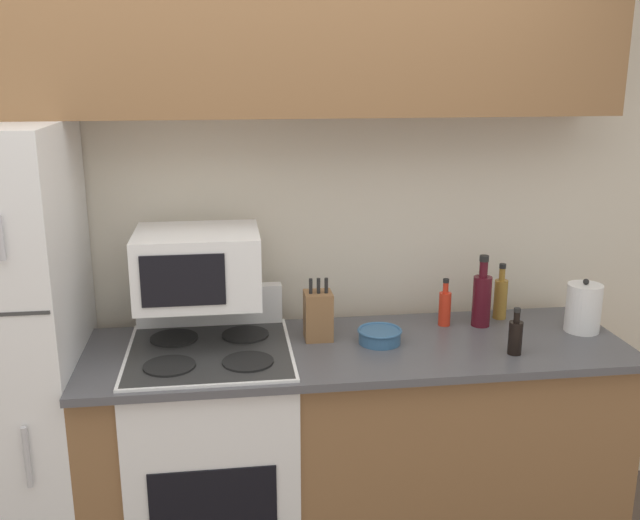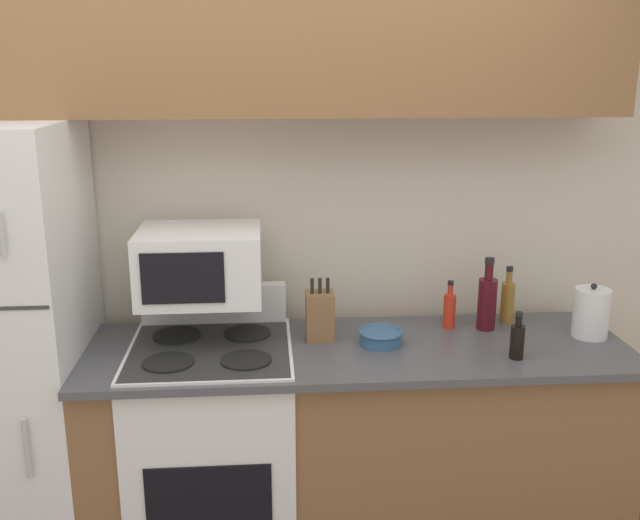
{
  "view_description": "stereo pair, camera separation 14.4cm",
  "coord_description": "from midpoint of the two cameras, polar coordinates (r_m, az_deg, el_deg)",
  "views": [
    {
      "loc": [
        -0.13,
        -2.23,
        1.96
      ],
      "look_at": [
        0.21,
        0.28,
        1.27
      ],
      "focal_mm": 40.0,
      "sensor_mm": 36.0,
      "label": 1
    },
    {
      "loc": [
        0.01,
        -2.24,
        1.96
      ],
      "look_at": [
        0.21,
        0.28,
        1.27
      ],
      "focal_mm": 40.0,
      "sensor_mm": 36.0,
      "label": 2
    }
  ],
  "objects": [
    {
      "name": "bottle_hot_sauce",
      "position": [
        2.98,
        11.68,
        -3.9
      ],
      "size": [
        0.05,
        0.05,
        0.2
      ],
      "color": "red",
      "rests_on": "lower_cabinets"
    },
    {
      "name": "bottle_soy_sauce",
      "position": [
        2.74,
        16.97,
        -6.17
      ],
      "size": [
        0.05,
        0.05,
        0.18
      ],
      "color": "black",
      "rests_on": "lower_cabinets"
    },
    {
      "name": "wall_back",
      "position": [
        3.04,
        -3.18,
        2.18
      ],
      "size": [
        8.0,
        0.05,
        2.55
      ],
      "color": "beige",
      "rests_on": "ground_plane"
    },
    {
      "name": "bowl",
      "position": [
        2.78,
        6.37,
        -6.12
      ],
      "size": [
        0.17,
        0.17,
        0.06
      ],
      "color": "#335B84",
      "rests_on": "lower_cabinets"
    },
    {
      "name": "knife_block",
      "position": [
        2.79,
        1.45,
        -4.45
      ],
      "size": [
        0.11,
        0.11,
        0.25
      ],
      "color": "brown",
      "rests_on": "lower_cabinets"
    },
    {
      "name": "lower_cabinets",
      "position": [
        2.98,
        4.37,
        -15.0
      ],
      "size": [
        2.08,
        0.65,
        0.92
      ],
      "color": "brown",
      "rests_on": "ground_plane"
    },
    {
      "name": "kettle",
      "position": [
        3.04,
        22.15,
        -3.95
      ],
      "size": [
        0.14,
        0.14,
        0.22
      ],
      "color": "white",
      "rests_on": "lower_cabinets"
    },
    {
      "name": "upper_cabinets",
      "position": [
        2.78,
        -3.34,
        17.8
      ],
      "size": [
        2.79,
        0.32,
        0.62
      ],
      "color": "brown",
      "rests_on": "refrigerator"
    },
    {
      "name": "microwave",
      "position": [
        2.74,
        -8.09,
        -0.32
      ],
      "size": [
        0.46,
        0.38,
        0.27
      ],
      "color": "white",
      "rests_on": "stove"
    },
    {
      "name": "bottle_vinegar",
      "position": [
        3.1,
        16.07,
        -3.13
      ],
      "size": [
        0.06,
        0.06,
        0.24
      ],
      "color": "olive",
      "rests_on": "lower_cabinets"
    },
    {
      "name": "bottle_wine_red",
      "position": [
        2.99,
        14.58,
        -3.23
      ],
      "size": [
        0.08,
        0.08,
        0.3
      ],
      "color": "#470F19",
      "rests_on": "lower_cabinets"
    },
    {
      "name": "stove",
      "position": [
        2.93,
        -6.99,
        -15.15
      ],
      "size": [
        0.62,
        0.64,
        1.09
      ],
      "color": "white",
      "rests_on": "ground_plane"
    }
  ]
}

